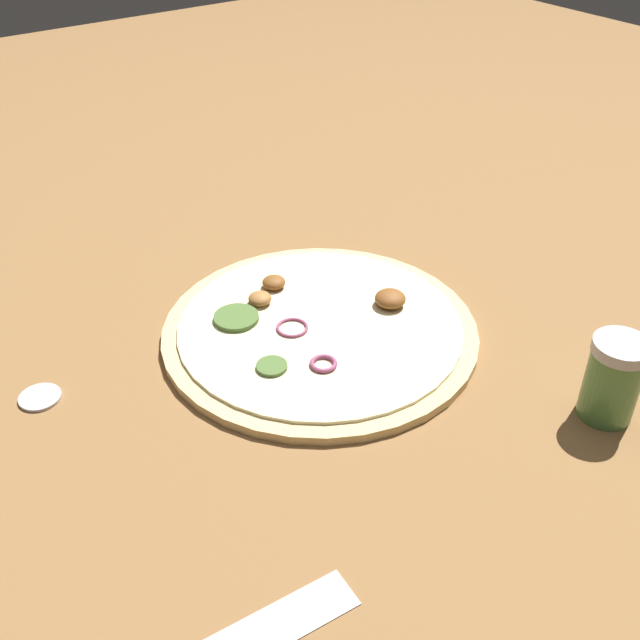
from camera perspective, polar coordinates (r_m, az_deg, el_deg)
The scene contains 4 objects.
ground_plane at distance 0.86m, azimuth -0.00°, elevation -1.12°, with size 3.00×3.00×0.00m, color brown.
pizza at distance 0.86m, azimuth -0.04°, elevation -0.67°, with size 0.36×0.36×0.03m.
spice_jar at distance 0.79m, azimuth 21.43°, elevation -4.20°, with size 0.06×0.06×0.09m.
loose_cap at distance 0.83m, azimuth -20.58°, elevation -5.45°, with size 0.04×0.04×0.01m.
Camera 1 is at (0.41, 0.56, 0.52)m, focal length 42.00 mm.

